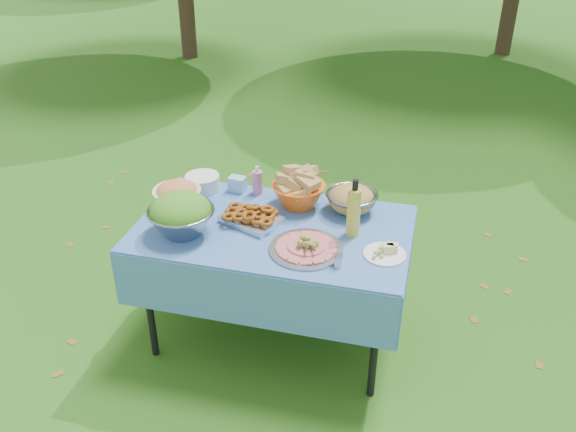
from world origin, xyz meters
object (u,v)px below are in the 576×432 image
object	(u,v)px
charcuterie_platter	(306,243)
oil_bottle	(354,208)
plate_stack	(203,182)
pasta_bowl_steel	(352,199)
picnic_table	(274,284)
salad_bowl	(181,214)
bread_bowl	(299,189)

from	to	relation	value
charcuterie_platter	oil_bottle	world-z (taller)	oil_bottle
plate_stack	pasta_bowl_steel	world-z (taller)	pasta_bowl_steel
picnic_table	plate_stack	size ratio (longest dim) A/B	7.14
charcuterie_platter	salad_bowl	bearing A→B (deg)	-179.49
plate_stack	bread_bowl	world-z (taller)	bread_bowl
pasta_bowl_steel	oil_bottle	xyz separation A→B (m)	(0.05, -0.25, 0.08)
plate_stack	pasta_bowl_steel	distance (m)	0.90
oil_bottle	plate_stack	bearing A→B (deg)	163.48
picnic_table	bread_bowl	distance (m)	0.56
pasta_bowl_steel	oil_bottle	distance (m)	0.26
salad_bowl	bread_bowl	bearing A→B (deg)	40.76
picnic_table	oil_bottle	size ratio (longest dim) A/B	4.56
salad_bowl	plate_stack	world-z (taller)	salad_bowl
salad_bowl	picnic_table	bearing A→B (deg)	22.13
bread_bowl	salad_bowl	bearing A→B (deg)	-139.24
bread_bowl	charcuterie_platter	size ratio (longest dim) A/B	0.81
picnic_table	pasta_bowl_steel	bearing A→B (deg)	36.34
plate_stack	oil_bottle	bearing A→B (deg)	-16.52
plate_stack	charcuterie_platter	xyz separation A→B (m)	(0.74, -0.49, -0.00)
salad_bowl	charcuterie_platter	distance (m)	0.67
pasta_bowl_steel	picnic_table	bearing A→B (deg)	-143.66
picnic_table	pasta_bowl_steel	size ratio (longest dim) A/B	5.16
salad_bowl	plate_stack	distance (m)	0.50
pasta_bowl_steel	oil_bottle	size ratio (longest dim) A/B	0.88
bread_bowl	charcuterie_platter	world-z (taller)	bread_bowl
picnic_table	oil_bottle	distance (m)	0.69
pasta_bowl_steel	charcuterie_platter	xyz separation A→B (m)	(-0.16, -0.45, -0.03)
salad_bowl	charcuterie_platter	world-z (taller)	salad_bowl
plate_stack	oil_bottle	xyz separation A→B (m)	(0.95, -0.28, 0.11)
picnic_table	pasta_bowl_steel	distance (m)	0.65
salad_bowl	pasta_bowl_steel	distance (m)	0.94
charcuterie_platter	pasta_bowl_steel	bearing A→B (deg)	71.08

